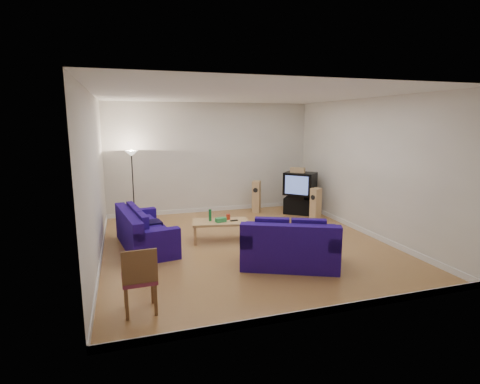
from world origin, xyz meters
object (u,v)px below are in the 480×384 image
object	(u,v)px
sofa_three_seat	(143,234)
television	(300,184)
sofa_loveseat	(290,249)
tv_stand	(298,206)
coffee_table	(220,223)

from	to	relation	value
sofa_three_seat	television	size ratio (longest dim) A/B	2.16
sofa_loveseat	tv_stand	world-z (taller)	sofa_loveseat
sofa_loveseat	coffee_table	world-z (taller)	sofa_loveseat
sofa_three_seat	coffee_table	size ratio (longest dim) A/B	1.66
television	coffee_table	bearing A→B (deg)	-104.02
sofa_loveseat	television	distance (m)	4.09
sofa_loveseat	television	size ratio (longest dim) A/B	1.96
sofa_three_seat	sofa_loveseat	distance (m)	3.17
sofa_three_seat	tv_stand	bearing A→B (deg)	101.71
tv_stand	coffee_table	bearing A→B (deg)	-110.37
sofa_three_seat	coffee_table	xyz separation A→B (m)	(1.70, -0.03, 0.10)
sofa_three_seat	television	bearing A→B (deg)	100.90
sofa_three_seat	tv_stand	xyz separation A→B (m)	(4.48, 1.72, -0.07)
coffee_table	tv_stand	xyz separation A→B (m)	(2.78, 1.75, -0.16)
sofa_loveseat	television	xyz separation A→B (m)	(1.96, 3.55, 0.57)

